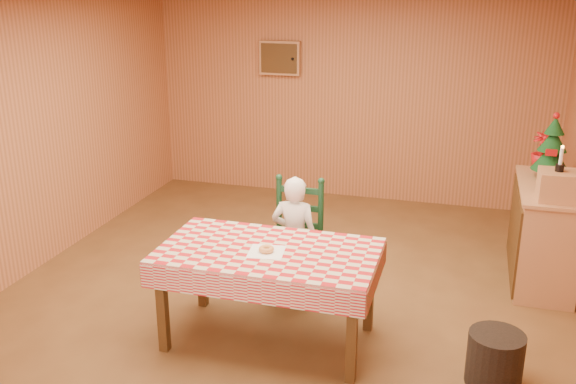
# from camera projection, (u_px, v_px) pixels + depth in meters

# --- Properties ---
(ground) EXTENTS (6.00, 6.00, 0.00)m
(ground) POSITION_uv_depth(u_px,v_px,m) (282.00, 301.00, 5.66)
(ground) COLOR brown
(ground) RESTS_ON ground
(cabin_walls) EXTENTS (5.10, 6.05, 2.65)m
(cabin_walls) POSITION_uv_depth(u_px,v_px,m) (298.00, 85.00, 5.56)
(cabin_walls) COLOR #B46C41
(cabin_walls) RESTS_ON ground
(dining_table) EXTENTS (1.66, 0.96, 0.77)m
(dining_table) POSITION_uv_depth(u_px,v_px,m) (269.00, 259.00, 4.84)
(dining_table) COLOR #4B2F14
(dining_table) RESTS_ON ground
(ladder_chair) EXTENTS (0.44, 0.40, 1.08)m
(ladder_chair) POSITION_uv_depth(u_px,v_px,m) (296.00, 242.00, 5.62)
(ladder_chair) COLOR black
(ladder_chair) RESTS_ON ground
(seated_child) EXTENTS (0.41, 0.27, 1.12)m
(seated_child) POSITION_uv_depth(u_px,v_px,m) (294.00, 239.00, 5.55)
(seated_child) COLOR white
(seated_child) RESTS_ON ground
(napkin) EXTENTS (0.29, 0.29, 0.00)m
(napkin) POSITION_uv_depth(u_px,v_px,m) (266.00, 252.00, 4.77)
(napkin) COLOR white
(napkin) RESTS_ON dining_table
(donut) EXTENTS (0.13, 0.13, 0.04)m
(donut) POSITION_uv_depth(u_px,v_px,m) (266.00, 249.00, 4.76)
(donut) COLOR #D98F4D
(donut) RESTS_ON napkin
(shelf_unit) EXTENTS (0.54, 1.24, 0.93)m
(shelf_unit) POSITION_uv_depth(u_px,v_px,m) (543.00, 233.00, 5.92)
(shelf_unit) COLOR tan
(shelf_unit) RESTS_ON ground
(crate) EXTENTS (0.31, 0.31, 0.25)m
(crate) POSITION_uv_depth(u_px,v_px,m) (557.00, 186.00, 5.37)
(crate) COLOR tan
(crate) RESTS_ON shelf_unit
(christmas_tree) EXTENTS (0.34, 0.34, 0.62)m
(christmas_tree) POSITION_uv_depth(u_px,v_px,m) (552.00, 149.00, 5.91)
(christmas_tree) COLOR #4B2F14
(christmas_tree) RESTS_ON shelf_unit
(flower_arrangement) EXTENTS (0.21, 0.21, 0.36)m
(flower_arrangement) POSITION_uv_depth(u_px,v_px,m) (542.00, 151.00, 6.23)
(flower_arrangement) COLOR #A70F12
(flower_arrangement) RESTS_ON shelf_unit
(candle_set) EXTENTS (0.07, 0.07, 0.22)m
(candle_set) POSITION_uv_depth(u_px,v_px,m) (560.00, 164.00, 5.30)
(candle_set) COLOR black
(candle_set) RESTS_ON crate
(storage_bin) EXTENTS (0.39, 0.39, 0.39)m
(storage_bin) POSITION_uv_depth(u_px,v_px,m) (495.00, 359.00, 4.45)
(storage_bin) COLOR black
(storage_bin) RESTS_ON ground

